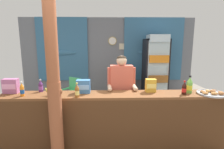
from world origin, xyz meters
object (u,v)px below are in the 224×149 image
object	(u,v)px
snack_box_wafer	(11,86)
pastry_tray	(212,93)
drink_fridge	(155,67)
soda_bottle_grape_soda	(41,86)
shopkeeper	(121,86)
soda_bottle_orange_soda	(22,90)
timber_post	(54,86)
banana_bunch	(53,92)
soda_bottle_cola	(184,89)
snack_box_biscuit	(83,86)
snack_box_choco_powder	(151,85)
soda_bottle_iced_tea	(77,91)
plastic_lawn_chair	(72,92)
soda_bottle_lime_soda	(189,86)
stall_counter	(113,118)
bottle_shelf_rack	(124,83)

from	to	relation	value
snack_box_wafer	pastry_tray	distance (m)	3.32
drink_fridge	soda_bottle_grape_soda	distance (m)	3.23
shopkeeper	soda_bottle_orange_soda	bearing A→B (deg)	-163.04
timber_post	shopkeeper	world-z (taller)	timber_post
pastry_tray	banana_bunch	size ratio (longest dim) A/B	1.65
soda_bottle_cola	snack_box_biscuit	xyz separation A→B (m)	(-1.65, 0.14, 0.01)
snack_box_choco_powder	snack_box_wafer	world-z (taller)	snack_box_wafer
timber_post	soda_bottle_iced_tea	world-z (taller)	timber_post
plastic_lawn_chair	soda_bottle_cola	xyz separation A→B (m)	(2.19, -1.81, 0.56)
soda_bottle_iced_tea	snack_box_wafer	distance (m)	1.17
drink_fridge	snack_box_biscuit	world-z (taller)	drink_fridge
snack_box_biscuit	pastry_tray	distance (m)	2.12
soda_bottle_iced_tea	banana_bunch	size ratio (longest dim) A/B	0.83
soda_bottle_iced_tea	snack_box_biscuit	bearing A→B (deg)	74.55
snack_box_biscuit	snack_box_wafer	size ratio (longest dim) A/B	0.92
timber_post	soda_bottle_grape_soda	world-z (taller)	timber_post
soda_bottle_grape_soda	snack_box_choco_powder	xyz separation A→B (m)	(1.88, -0.06, 0.02)
plastic_lawn_chair	timber_post	bearing A→B (deg)	-84.99
timber_post	soda_bottle_iced_tea	xyz separation A→B (m)	(0.28, 0.22, -0.14)
soda_bottle_grape_soda	banana_bunch	distance (m)	0.37
soda_bottle_lime_soda	snack_box_biscuit	bearing A→B (deg)	178.00
stall_counter	soda_bottle_lime_soda	world-z (taller)	soda_bottle_lime_soda
drink_fridge	soda_bottle_cola	distance (m)	2.23
bottle_shelf_rack	soda_bottle_lime_soda	world-z (taller)	soda_bottle_lime_soda
drink_fridge	snack_box_choco_powder	size ratio (longest dim) A/B	8.95
timber_post	pastry_tray	size ratio (longest dim) A/B	5.48
snack_box_biscuit	banana_bunch	size ratio (longest dim) A/B	0.82
timber_post	snack_box_choco_powder	size ratio (longest dim) A/B	11.14
soda_bottle_iced_tea	soda_bottle_grape_soda	world-z (taller)	soda_bottle_iced_tea
soda_bottle_grape_soda	snack_box_wafer	xyz separation A→B (m)	(-0.47, -0.06, 0.03)
soda_bottle_cola	drink_fridge	bearing A→B (deg)	86.31
bottle_shelf_rack	shopkeeper	size ratio (longest dim) A/B	0.72
snack_box_biscuit	soda_bottle_orange_soda	bearing A→B (deg)	-170.17
shopkeeper	pastry_tray	size ratio (longest dim) A/B	3.42
bottle_shelf_rack	snack_box_wafer	world-z (taller)	snack_box_wafer
drink_fridge	soda_bottle_lime_soda	distance (m)	2.14
soda_bottle_cola	soda_bottle_grape_soda	world-z (taller)	soda_bottle_cola
drink_fridge	pastry_tray	xyz separation A→B (m)	(0.31, -2.24, -0.12)
soda_bottle_iced_tea	banana_bunch	xyz separation A→B (m)	(-0.39, 0.09, -0.04)
stall_counter	banana_bunch	bearing A→B (deg)	177.98
plastic_lawn_chair	snack_box_choco_powder	xyz separation A→B (m)	(1.68, -1.64, 0.57)
soda_bottle_grape_soda	snack_box_choco_powder	distance (m)	1.89
bottle_shelf_rack	drink_fridge	bearing A→B (deg)	-10.10
soda_bottle_lime_soda	soda_bottle_cola	bearing A→B (deg)	-147.43
soda_bottle_grape_soda	snack_box_choco_powder	world-z (taller)	snack_box_choco_powder
stall_counter	soda_bottle_orange_soda	xyz separation A→B (m)	(-1.44, 0.02, 0.48)
bottle_shelf_rack	banana_bunch	distance (m)	2.78
soda_bottle_lime_soda	soda_bottle_iced_tea	world-z (taller)	soda_bottle_lime_soda
snack_box_wafer	soda_bottle_cola	bearing A→B (deg)	-3.26
stall_counter	soda_bottle_grape_soda	bearing A→B (deg)	167.72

